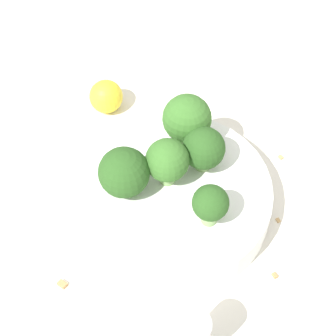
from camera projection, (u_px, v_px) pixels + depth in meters
ground_plane at (168, 208)px, 0.64m from camera, size 3.00×3.00×0.00m
bowl at (168, 198)px, 0.62m from camera, size 0.23×0.23×0.04m
broccoli_floret_0 at (210, 204)px, 0.56m from camera, size 0.04×0.04×0.05m
broccoli_floret_1 at (187, 120)px, 0.62m from camera, size 0.06×0.06×0.07m
broccoli_floret_2 at (171, 161)px, 0.59m from camera, size 0.05×0.05×0.06m
broccoli_floret_3 at (124, 171)px, 0.58m from camera, size 0.05×0.05×0.06m
broccoli_floret_4 at (204, 149)px, 0.60m from camera, size 0.05×0.05×0.05m
lemon_wedge at (106, 96)px, 0.72m from camera, size 0.04×0.04×0.04m
almond_crumb_0 at (281, 157)px, 0.68m from camera, size 0.01×0.01×0.01m
almond_crumb_1 at (278, 220)px, 0.63m from camera, size 0.01×0.01×0.01m
almond_crumb_2 at (275, 275)px, 0.58m from camera, size 0.01×0.01×0.01m
almond_crumb_3 at (62, 283)px, 0.57m from camera, size 0.01×0.01×0.01m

